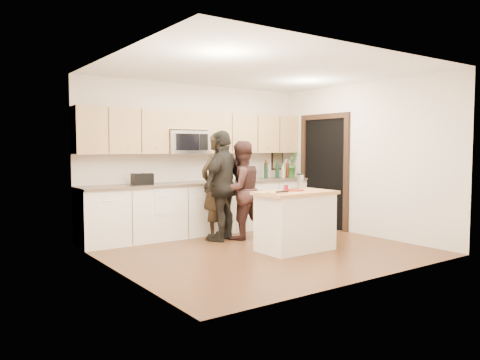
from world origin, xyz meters
TOP-DOWN VIEW (x-y plane):
  - floor at (0.00, 0.00)m, footprint 4.50×4.50m
  - room_shell at (0.00, 0.00)m, footprint 4.52×4.02m
  - back_cabinetry at (0.00, 1.69)m, footprint 4.50×0.66m
  - upper_cabinetry at (0.03, 1.83)m, footprint 4.50×0.33m
  - microwave at (-0.31, 1.80)m, footprint 0.76×0.41m
  - doorway at (2.23, 0.90)m, footprint 0.06×1.25m
  - framed_picture at (1.95, 1.98)m, footprint 0.30×0.03m
  - dish_towel at (-0.95, 1.50)m, footprint 0.34×0.60m
  - island at (0.40, -0.31)m, footprint 1.20×0.71m
  - red_plate at (0.42, -0.23)m, footprint 0.33×0.33m
  - box_grater at (0.56, -0.24)m, footprint 0.10×0.05m
  - drink_glass at (0.21, -0.32)m, footprint 0.06×0.06m
  - cutting_board at (-0.08, -0.44)m, footprint 0.24×0.20m
  - tongs at (-0.01, -0.49)m, footprint 0.22×0.03m
  - knife at (0.07, -0.44)m, footprint 0.20×0.02m
  - toaster at (-1.20, 1.67)m, footprint 0.32×0.22m
  - bottle_cluster at (1.73, 1.70)m, footprint 0.61×0.28m
  - orchid at (2.10, 1.72)m, footprint 0.35×0.32m
  - woman_left at (-0.11, 1.09)m, footprint 0.75×0.60m
  - woman_center at (0.24, 0.90)m, footprint 0.83×0.65m
  - woman_right at (-0.06, 0.97)m, footprint 1.16×0.88m

SIDE VIEW (x-z plane):
  - floor at x=0.00m, z-range 0.00..0.00m
  - island at x=0.40m, z-range 0.00..0.90m
  - back_cabinetry at x=0.00m, z-range 0.00..0.94m
  - dish_towel at x=-0.95m, z-range 0.56..1.04m
  - woman_center at x=0.24m, z-range 0.00..1.67m
  - woman_left at x=-0.11m, z-range 0.00..1.81m
  - red_plate at x=0.42m, z-range 0.90..0.92m
  - cutting_board at x=-0.08m, z-range 0.90..0.92m
  - woman_right at x=-0.06m, z-range 0.00..1.84m
  - knife at x=0.07m, z-range 0.92..0.93m
  - tongs at x=-0.01m, z-range 0.92..0.94m
  - drink_glass at x=0.21m, z-range 0.90..1.00m
  - toaster at x=-1.20m, z-range 0.94..1.13m
  - box_grater at x=0.56m, z-range 0.92..1.16m
  - bottle_cluster at x=1.73m, z-range 0.92..1.30m
  - doorway at x=2.23m, z-range 0.06..2.26m
  - orchid at x=2.10m, z-range 0.94..1.47m
  - framed_picture at x=1.95m, z-range 1.09..1.47m
  - microwave at x=-0.31m, z-range 1.45..1.85m
  - room_shell at x=0.00m, z-range 0.38..3.09m
  - upper_cabinetry at x=0.03m, z-range 1.47..2.22m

